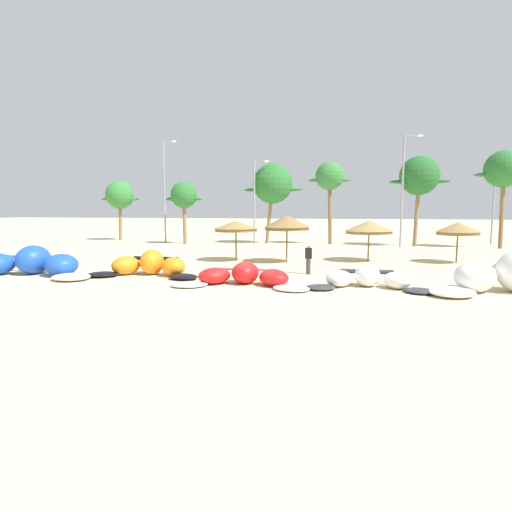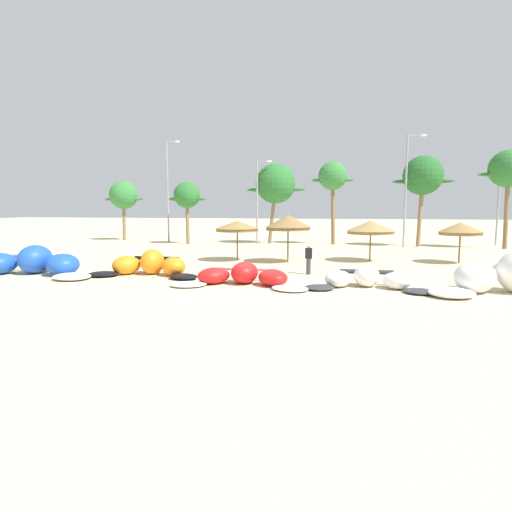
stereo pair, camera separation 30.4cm
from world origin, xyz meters
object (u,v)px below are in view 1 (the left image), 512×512
object	(u,v)px
kite_left	(150,266)
beach_umbrella_outermost	(458,228)
lamppost_west	(165,187)
palm_center_left	(330,177)
lamppost_east_center	(404,186)
palm_leftmost	(120,195)
palm_left	(184,196)
person_near_kites	(308,259)
kite_center	(368,279)
palm_left_of_gap	(273,184)
palm_center_right	(419,176)
kite_far_left	(29,264)
beach_umbrella_middle	(287,223)
lamppost_east	(496,193)
beach_umbrella_near_palms	(369,227)
lamppost_west_center	(256,198)
palm_right_of_gap	(504,170)
kite_left_of_center	(244,276)
beach_umbrella_near_van	(236,226)

from	to	relation	value
kite_left	beach_umbrella_outermost	world-z (taller)	beach_umbrella_outermost
lamppost_west	palm_center_left	bearing A→B (deg)	3.42
lamppost_east_center	lamppost_west	bearing A→B (deg)	177.95
palm_leftmost	palm_left	world-z (taller)	palm_leftmost
kite_left	person_near_kites	size ratio (longest dim) A/B	3.81
kite_center	lamppost_west	size ratio (longest dim) A/B	0.54
palm_leftmost	palm_center_left	bearing A→B (deg)	-1.41
palm_left_of_gap	palm_center_right	bearing A→B (deg)	-1.91
kite_center	palm_center_left	bearing A→B (deg)	96.21
kite_far_left	beach_umbrella_middle	world-z (taller)	beach_umbrella_middle
kite_far_left	lamppost_east	world-z (taller)	lamppost_east
beach_umbrella_outermost	person_near_kites	xyz separation A→B (m)	(-8.96, -6.54, -1.40)
palm_left_of_gap	beach_umbrella_middle	bearing A→B (deg)	-76.79
beach_umbrella_near_palms	lamppost_west_center	bearing A→B (deg)	132.09
person_near_kites	kite_center	bearing A→B (deg)	-47.84
lamppost_east_center	palm_leftmost	bearing A→B (deg)	175.35
palm_right_of_gap	lamppost_east	distance (m)	4.55
kite_left_of_center	palm_leftmost	xyz separation A→B (m)	(-19.71, 23.25, 4.57)
palm_left	lamppost_east	distance (m)	30.22
palm_left	palm_center_left	distance (m)	14.41
beach_umbrella_near_palms	person_near_kites	bearing A→B (deg)	-118.71
kite_left_of_center	beach_umbrella_near_van	size ratio (longest dim) A/B	2.20
kite_left	palm_left_of_gap	xyz separation A→B (m)	(2.96, 21.00, 5.43)
palm_leftmost	palm_center_left	world-z (taller)	palm_center_left
kite_left_of_center	person_near_kites	bearing A→B (deg)	53.69
palm_center_right	lamppost_east	distance (m)	8.42
kite_far_left	lamppost_east_center	world-z (taller)	lamppost_east_center
beach_umbrella_middle	beach_umbrella_outermost	distance (m)	10.92
palm_left	beach_umbrella_middle	bearing A→B (deg)	-45.49
kite_far_left	person_near_kites	size ratio (longest dim) A/B	5.10
beach_umbrella_near_van	lamppost_west	bearing A→B (deg)	129.57
palm_right_of_gap	lamppost_east	world-z (taller)	lamppost_east
kite_left_of_center	beach_umbrella_near_van	bearing A→B (deg)	107.03
beach_umbrella_outermost	palm_center_right	xyz separation A→B (m)	(-0.42, 11.95, 4.21)
lamppost_west_center	lamppost_east	size ratio (longest dim) A/B	0.91
lamppost_west_center	lamppost_west	bearing A→B (deg)	176.01
palm_center_left	lamppost_west_center	distance (m)	7.45
beach_umbrella_near_van	lamppost_west	xyz separation A→B (m)	(-11.05, 13.38, 3.41)
palm_left	palm_right_of_gap	distance (m)	29.01
kite_far_left	palm_left	distance (m)	20.40
palm_left_of_gap	lamppost_east_center	size ratio (longest dim) A/B	0.80
beach_umbrella_middle	lamppost_east	size ratio (longest dim) A/B	0.34
beach_umbrella_outermost	palm_leftmost	bearing A→B (deg)	157.30
beach_umbrella_outermost	palm_left	size ratio (longest dim) A/B	0.44
palm_left_of_gap	beach_umbrella_near_van	bearing A→B (deg)	-90.22
palm_left	kite_left	bearing A→B (deg)	-73.48
kite_left	lamppost_east_center	size ratio (longest dim) A/B	0.62
beach_umbrella_outermost	person_near_kites	bearing A→B (deg)	-143.89
beach_umbrella_outermost	kite_left_of_center	bearing A→B (deg)	-138.86
lamppost_west_center	lamppost_east	distance (m)	23.12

